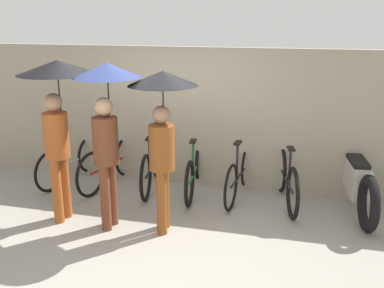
{
  "coord_description": "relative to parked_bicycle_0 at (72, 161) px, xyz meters",
  "views": [
    {
      "loc": [
        1.87,
        -4.53,
        2.67
      ],
      "look_at": [
        0.49,
        0.9,
        1.0
      ],
      "focal_mm": 40.0,
      "sensor_mm": 36.0,
      "label": 1
    }
  ],
  "objects": [
    {
      "name": "motorcycle",
      "position": [
        4.51,
        0.06,
        0.06
      ],
      "size": [
        0.58,
        2.18,
        0.94
      ],
      "rotation": [
        0.0,
        0.0,
        1.68
      ],
      "color": "black",
      "rests_on": "ground"
    },
    {
      "name": "pedestrian_trailing",
      "position": [
        2.03,
        -1.22,
        1.19
      ],
      "size": [
        0.86,
        0.86,
        2.05
      ],
      "rotation": [
        0.0,
        0.0,
        0.13
      ],
      "color": "brown",
      "rests_on": "ground"
    },
    {
      "name": "parked_bicycle_3",
      "position": [
        2.12,
        0.05,
        0.01
      ],
      "size": [
        0.44,
        1.75,
        1.0
      ],
      "rotation": [
        0.0,
        0.0,
        1.67
      ],
      "color": "black",
      "rests_on": "ground"
    },
    {
      "name": "parked_bicycle_0",
      "position": [
        0.0,
        0.0,
        0.0
      ],
      "size": [
        0.5,
        1.65,
        1.08
      ],
      "rotation": [
        0.0,
        0.0,
        1.38
      ],
      "color": "black",
      "rests_on": "ground"
    },
    {
      "name": "ground_plane",
      "position": [
        1.77,
        -1.55,
        -0.36
      ],
      "size": [
        30.0,
        30.0,
        0.0
      ],
      "primitive_type": "plane",
      "color": "gray"
    },
    {
      "name": "parked_bicycle_4",
      "position": [
        2.83,
        0.03,
        0.01
      ],
      "size": [
        0.44,
        1.69,
        0.97
      ],
      "rotation": [
        0.0,
        0.0,
        1.48
      ],
      "color": "black",
      "rests_on": "ground"
    },
    {
      "name": "pedestrian_center",
      "position": [
        1.33,
        -1.3,
        1.24
      ],
      "size": [
        0.86,
        0.86,
        2.13
      ],
      "rotation": [
        0.0,
        0.0,
        -0.07
      ],
      "color": "brown",
      "rests_on": "ground"
    },
    {
      "name": "back_wall",
      "position": [
        1.77,
        0.4,
        0.76
      ],
      "size": [
        12.51,
        0.12,
        2.23
      ],
      "color": "gray",
      "rests_on": "ground"
    },
    {
      "name": "parked_bicycle_2",
      "position": [
        1.41,
        0.05,
        0.02
      ],
      "size": [
        0.45,
        1.71,
        1.05
      ],
      "rotation": [
        0.0,
        0.0,
        1.72
      ],
      "color": "black",
      "rests_on": "ground"
    },
    {
      "name": "parked_bicycle_1",
      "position": [
        0.71,
        -0.01,
        0.02
      ],
      "size": [
        0.48,
        1.71,
        1.07
      ],
      "rotation": [
        0.0,
        0.0,
        1.4
      ],
      "color": "black",
      "rests_on": "ground"
    },
    {
      "name": "pedestrian_leading",
      "position": [
        0.61,
        -1.25,
        1.33
      ],
      "size": [
        1.02,
        1.02,
        2.15
      ],
      "rotation": [
        0.0,
        0.0,
        -0.09
      ],
      "color": "#9E4C1E",
      "rests_on": "ground"
    },
    {
      "name": "parked_bicycle_5",
      "position": [
        3.53,
        -0.05,
        0.03
      ],
      "size": [
        0.53,
        1.67,
        1.1
      ],
      "rotation": [
        0.0,
        0.0,
        1.78
      ],
      "color": "black",
      "rests_on": "ground"
    }
  ]
}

